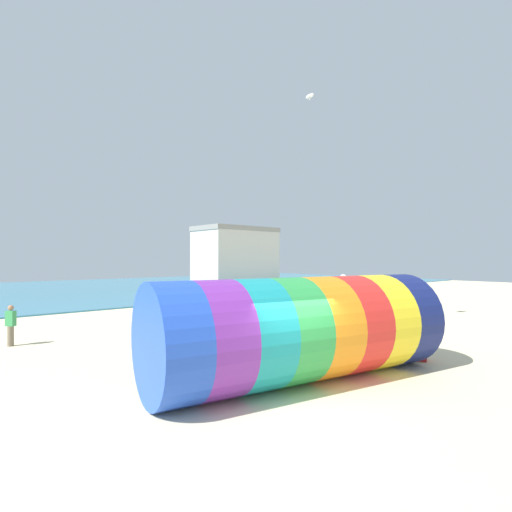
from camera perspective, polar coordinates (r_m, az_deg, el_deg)
The scene contains 9 objects.
ground_plane at distance 10.75m, azimuth 6.09°, elevation -19.82°, with size 120.00×120.00×0.00m, color beige.
sea at distance 48.33m, azimuth -32.61°, elevation -4.49°, with size 120.00×40.00×0.10m, color teal.
giant_inflatable_tube at distance 11.96m, azimuth 6.58°, elevation -10.30°, with size 9.51×4.75×3.03m.
kite_handler at distance 15.48m, azimuth 20.85°, elevation -10.35°, with size 0.40×0.42×1.73m.
kite_white_parafoil at distance 24.78m, azimuth 7.68°, elevation 21.69°, with size 0.40×0.70×0.36m.
bystander_near_water at distance 19.34m, azimuth -31.64°, elevation -8.40°, with size 0.39×0.42×1.68m.
promenade_building at distance 43.45m, azimuth -2.91°, elevation -0.46°, with size 8.57×5.18×6.99m.
beach_flag at distance 16.77m, azimuth 12.76°, elevation -3.66°, with size 0.47×0.36×2.94m.
cooler_box at distance 15.57m, azimuth 22.54°, elevation -12.95°, with size 0.52×0.36×0.36m, color red.
Camera 1 is at (-7.49, -6.83, 3.58)m, focal length 28.00 mm.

